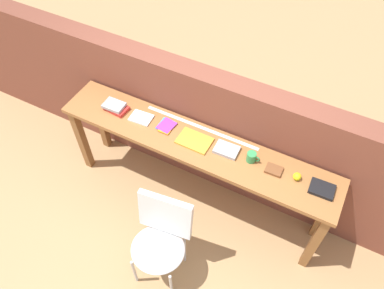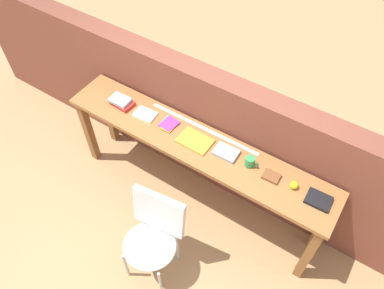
% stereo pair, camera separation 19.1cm
% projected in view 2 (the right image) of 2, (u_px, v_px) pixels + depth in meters
% --- Properties ---
extents(ground_plane, '(40.00, 40.00, 0.00)m').
position_uv_depth(ground_plane, '(178.00, 219.00, 3.67)').
color(ground_plane, tan).
extents(brick_wall_back, '(6.00, 0.20, 1.34)m').
position_uv_depth(brick_wall_back, '(215.00, 133.00, 3.48)').
color(brick_wall_back, brown).
rests_on(brick_wall_back, ground).
extents(sideboard, '(2.50, 0.44, 0.88)m').
position_uv_depth(sideboard, '(195.00, 152.00, 3.25)').
color(sideboard, '#996033').
rests_on(sideboard, ground).
extents(chair_white_moulded, '(0.50, 0.51, 0.89)m').
position_uv_depth(chair_white_moulded, '(153.00, 234.00, 2.99)').
color(chair_white_moulded, silver).
rests_on(chair_white_moulded, ground).
extents(book_stack_leftmost, '(0.22, 0.15, 0.06)m').
position_uv_depth(book_stack_leftmost, '(121.00, 102.00, 3.40)').
color(book_stack_leftmost, red).
rests_on(book_stack_leftmost, sideboard).
extents(magazine_cycling, '(0.20, 0.15, 0.02)m').
position_uv_depth(magazine_cycling, '(145.00, 114.00, 3.33)').
color(magazine_cycling, white).
rests_on(magazine_cycling, sideboard).
extents(pamphlet_pile_colourful, '(0.15, 0.18, 0.01)m').
position_uv_depth(pamphlet_pile_colourful, '(169.00, 124.00, 3.26)').
color(pamphlet_pile_colourful, '#E5334C').
rests_on(pamphlet_pile_colourful, sideboard).
extents(book_open_centre, '(0.29, 0.20, 0.02)m').
position_uv_depth(book_open_centre, '(195.00, 141.00, 3.14)').
color(book_open_centre, gold).
rests_on(book_open_centre, sideboard).
extents(book_grey_hardcover, '(0.20, 0.15, 0.03)m').
position_uv_depth(book_grey_hardcover, '(226.00, 152.00, 3.05)').
color(book_grey_hardcover, '#9E9EA3').
rests_on(book_grey_hardcover, sideboard).
extents(mug, '(0.11, 0.08, 0.09)m').
position_uv_depth(mug, '(250.00, 162.00, 2.95)').
color(mug, '#338C4C').
rests_on(mug, sideboard).
extents(leather_journal_brown, '(0.13, 0.10, 0.02)m').
position_uv_depth(leather_journal_brown, '(271.00, 176.00, 2.91)').
color(leather_journal_brown, brown).
rests_on(leather_journal_brown, sideboard).
extents(sports_ball_small, '(0.06, 0.06, 0.06)m').
position_uv_depth(sports_ball_small, '(294.00, 185.00, 2.83)').
color(sports_ball_small, yellow).
rests_on(sports_ball_small, sideboard).
extents(book_repair_rightmost, '(0.19, 0.15, 0.03)m').
position_uv_depth(book_repair_rightmost, '(318.00, 200.00, 2.77)').
color(book_repair_rightmost, black).
rests_on(book_repair_rightmost, sideboard).
extents(ruler_metal_back_edge, '(1.07, 0.03, 0.00)m').
position_uv_depth(ruler_metal_back_edge, '(203.00, 128.00, 3.24)').
color(ruler_metal_back_edge, silver).
rests_on(ruler_metal_back_edge, sideboard).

